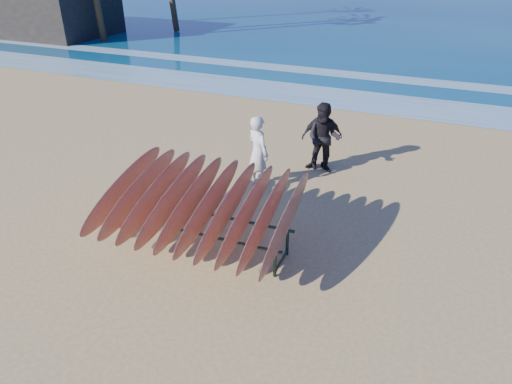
{
  "coord_description": "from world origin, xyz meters",
  "views": [
    {
      "loc": [
        2.78,
        -5.69,
        4.77
      ],
      "look_at": [
        0.0,
        0.8,
        0.95
      ],
      "focal_mm": 32.0,
      "sensor_mm": 36.0,
      "label": 1
    }
  ],
  "objects_px": {
    "surfboard_rack": "(200,204)",
    "person_dark_b": "(322,137)",
    "person_dark_a": "(324,138)",
    "person_white": "(258,152)"
  },
  "relations": [
    {
      "from": "person_dark_a",
      "to": "person_dark_b",
      "type": "distance_m",
      "value": 0.15
    },
    {
      "from": "person_white",
      "to": "person_dark_a",
      "type": "xyz_separation_m",
      "value": [
        1.09,
        1.34,
        0.01
      ]
    },
    {
      "from": "person_white",
      "to": "person_dark_a",
      "type": "distance_m",
      "value": 1.72
    },
    {
      "from": "surfboard_rack",
      "to": "person_dark_b",
      "type": "relative_size",
      "value": 2.0
    },
    {
      "from": "person_dark_a",
      "to": "person_dark_b",
      "type": "height_order",
      "value": "person_dark_a"
    },
    {
      "from": "person_dark_b",
      "to": "surfboard_rack",
      "type": "bearing_deg",
      "value": 51.42
    },
    {
      "from": "surfboard_rack",
      "to": "person_white",
      "type": "bearing_deg",
      "value": 88.33
    },
    {
      "from": "person_dark_b",
      "to": "person_dark_a",
      "type": "bearing_deg",
      "value": 96.37
    },
    {
      "from": "surfboard_rack",
      "to": "person_dark_b",
      "type": "distance_m",
      "value": 4.15
    },
    {
      "from": "person_dark_a",
      "to": "person_white",
      "type": "bearing_deg",
      "value": -130.05
    }
  ]
}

